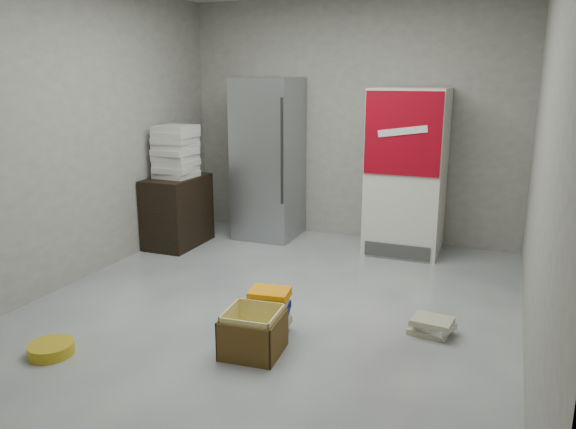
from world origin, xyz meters
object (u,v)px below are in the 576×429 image
at_px(wood_shelf, 178,211).
at_px(phonebook_stack_main, 269,312).
at_px(steel_fridge, 268,159).
at_px(coke_cooler, 407,172).
at_px(cardboard_box, 253,335).

bearing_deg(wood_shelf, phonebook_stack_main, -42.36).
relative_size(steel_fridge, coke_cooler, 1.06).
height_order(phonebook_stack_main, cardboard_box, phonebook_stack_main).
bearing_deg(phonebook_stack_main, steel_fridge, 102.48).
bearing_deg(steel_fridge, phonebook_stack_main, -66.35).
height_order(coke_cooler, wood_shelf, coke_cooler).
bearing_deg(coke_cooler, phonebook_stack_main, -102.91).
relative_size(wood_shelf, phonebook_stack_main, 2.17).
bearing_deg(coke_cooler, wood_shelf, -163.72).
bearing_deg(wood_shelf, steel_fridge, 41.31).
bearing_deg(wood_shelf, coke_cooler, 16.28).
distance_m(phonebook_stack_main, cardboard_box, 0.32).
xyz_separation_m(wood_shelf, phonebook_stack_main, (1.91, -1.75, -0.22)).
bearing_deg(coke_cooler, steel_fridge, 179.82).
relative_size(steel_fridge, phonebook_stack_main, 5.16).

